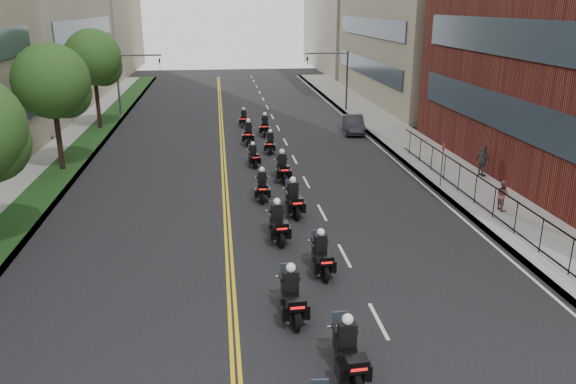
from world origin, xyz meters
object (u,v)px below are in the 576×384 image
motorcycle_1 (348,353)px  pedestrian_c (483,161)px  motorcycle_7 (282,169)px  motorcycle_11 (265,126)px  motorcycle_2 (292,297)px  motorcycle_4 (278,224)px  parked_sedan (354,124)px  motorcycle_10 (248,134)px  pedestrian_b (503,195)px  motorcycle_12 (244,119)px  motorcycle_6 (262,187)px  motorcycle_9 (270,143)px  motorcycle_8 (253,157)px  motorcycle_3 (321,256)px  motorcycle_5 (293,200)px

motorcycle_1 → pedestrian_c: pedestrian_c is taller
motorcycle_1 → motorcycle_7: motorcycle_7 is taller
motorcycle_7 → motorcycle_11: motorcycle_7 is taller
motorcycle_2 → motorcycle_4: bearing=85.2°
motorcycle_7 → parked_sedan: 13.92m
motorcycle_1 → motorcycle_10: (-1.11, 27.37, 0.00)m
motorcycle_4 → pedestrian_b: bearing=6.0°
motorcycle_12 → motorcycle_4: bearing=-85.3°
pedestrian_b → motorcycle_6: bearing=70.1°
pedestrian_b → pedestrian_c: 5.79m
motorcycle_6 → motorcycle_9: bearing=84.9°
motorcycle_10 → pedestrian_b: size_ratio=1.67×
motorcycle_2 → pedestrian_b: (11.44, 8.33, 0.16)m
motorcycle_4 → pedestrian_c: size_ratio=1.41×
motorcycle_1 → parked_sedan: 30.96m
motorcycle_8 → pedestrian_c: (13.08, -4.30, 0.43)m
motorcycle_4 → motorcycle_10: 17.83m
motorcycle_3 → motorcycle_1: bearing=-95.4°
motorcycle_9 → motorcycle_10: motorcycle_10 is taller
motorcycle_7 → motorcycle_11: size_ratio=1.03×
motorcycle_10 → motorcycle_3: bearing=-80.3°
motorcycle_7 → motorcycle_8: motorcycle_7 is taller
motorcycle_10 → parked_sedan: size_ratio=0.60×
motorcycle_9 → motorcycle_11: 5.41m
motorcycle_7 → motorcycle_12: 15.69m
motorcycle_6 → motorcycle_8: 6.43m
motorcycle_7 → parked_sedan: (7.06, 11.99, -0.05)m
motorcycle_7 → pedestrian_b: motorcycle_7 is taller
motorcycle_1 → motorcycle_8: bearing=90.4°
motorcycle_2 → motorcycle_4: 6.35m
motorcycle_12 → motorcycle_5: bearing=-82.3°
motorcycle_9 → motorcycle_10: 3.05m
motorcycle_9 → motorcycle_11: size_ratio=0.90×
motorcycle_2 → motorcycle_11: bearing=84.2°
motorcycle_1 → motorcycle_2: motorcycle_2 is taller
motorcycle_5 → motorcycle_6: size_ratio=1.09×
motorcycle_5 → motorcycle_10: bearing=91.7°
motorcycle_5 → pedestrian_b: (10.13, -1.02, 0.16)m
motorcycle_1 → motorcycle_10: size_ratio=1.00×
motorcycle_9 → motorcycle_5: bearing=-82.1°
motorcycle_4 → motorcycle_10: bearing=86.7°
motorcycle_4 → pedestrian_b: motorcycle_4 is taller
parked_sedan → pedestrian_c: bearing=-63.0°
motorcycle_3 → motorcycle_5: 6.31m
motorcycle_2 → motorcycle_7: motorcycle_2 is taller
motorcycle_10 → motorcycle_11: size_ratio=1.02×
motorcycle_5 → motorcycle_8: (-1.35, 8.85, -0.12)m
motorcycle_4 → motorcycle_12: (-0.25, 24.15, -0.12)m
motorcycle_6 → parked_sedan: 17.32m
motorcycle_4 → motorcycle_5: (1.08, 3.00, 0.00)m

